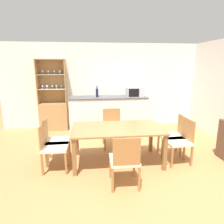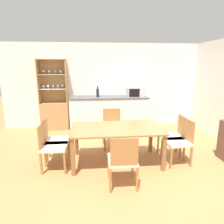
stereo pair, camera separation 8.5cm
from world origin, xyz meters
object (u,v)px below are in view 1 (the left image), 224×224
display_cabinet (54,110)px  dining_chair_side_left_near (53,146)px  dining_chair_head_near (125,160)px  dining_table (117,132)px  dining_chair_side_right_near (180,141)px  dining_chair_side_right_far (174,136)px  microwave (135,92)px  dining_chair_head_far (112,128)px  dining_chair_side_left_far (55,141)px  wine_bottle (97,93)px

display_cabinet → dining_chair_side_left_near: display_cabinet is taller
dining_chair_side_left_near → dining_chair_head_near: (1.22, -0.68, 0.00)m
dining_table → dining_chair_side_right_near: size_ratio=1.99×
dining_chair_side_right_far → dining_chair_side_left_near: (-2.45, -0.29, 0.00)m
dining_chair_side_right_far → dining_chair_head_near: 1.56m
dining_table → microwave: size_ratio=3.93×
dining_chair_side_right_far → microwave: 1.84m
dining_chair_side_left_near → dining_chair_head_near: 1.40m
dining_chair_side_right_near → dining_chair_side_left_near: bearing=85.6°
dining_chair_head_far → dining_chair_side_right_far: same height
dining_table → dining_chair_side_right_far: bearing=6.7°
display_cabinet → dining_table: size_ratio=1.18×
dining_chair_side_left_far → dining_chair_side_left_near: 0.29m
dining_table → dining_chair_side_right_near: (1.22, -0.14, -0.18)m
dining_chair_head_far → dining_chair_side_right_far: 1.40m
display_cabinet → dining_chair_side_right_near: display_cabinet is taller
dining_chair_side_left_near → display_cabinet: bearing=-169.8°
dining_chair_head_far → microwave: (0.73, 0.93, 0.73)m
dining_table → dining_chair_head_far: size_ratio=1.99×
dining_chair_head_far → dining_chair_side_right_near: 1.56m
wine_bottle → display_cabinet: bearing=157.5°
dining_chair_side_left_near → microwave: bearing=135.8°
display_cabinet → dining_chair_side_left_near: size_ratio=2.34×
dining_chair_head_near → microwave: microwave is taller
dining_chair_side_left_far → microwave: 2.64m
display_cabinet → dining_chair_head_far: 2.19m
microwave → wine_bottle: wine_bottle is taller
dining_chair_head_far → dining_chair_head_near: (-0.00, -1.66, 0.00)m
dining_chair_side_left_near → wine_bottle: (0.91, 1.93, 0.72)m
wine_bottle → dining_chair_head_near: bearing=-83.2°
dining_chair_head_far → microwave: size_ratio=1.98×
dining_table → dining_chair_side_right_near: 1.25m
dining_chair_side_left_near → wine_bottle: wine_bottle is taller
dining_chair_side_left_far → wine_bottle: 2.01m
display_cabinet → microwave: bearing=-13.3°
display_cabinet → microwave: display_cabinet is taller
wine_bottle → dining_table: bearing=-80.0°
dining_chair_side_left_far → dining_chair_head_far: size_ratio=1.00×
dining_chair_head_far → dining_chair_side_left_near: same height
dining_chair_side_left_far → dining_chair_side_left_near: bearing=-1.2°
dining_chair_head_far → dining_chair_side_left_near: 1.56m
dining_chair_head_near → wine_bottle: 2.72m
display_cabinet → dining_chair_side_left_near: (0.37, -2.46, -0.13)m
dining_chair_side_left_near → dining_chair_side_right_far: bearing=98.2°
display_cabinet → microwave: size_ratio=4.63×
dining_chair_head_far → microwave: microwave is taller
dining_chair_side_right_near → dining_table: bearing=78.9°
dining_chair_head_near → dining_chair_side_left_near: bearing=152.3°
dining_chair_head_near → microwave: (0.73, 2.59, 0.73)m
dining_chair_side_right_near → dining_chair_head_near: same height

